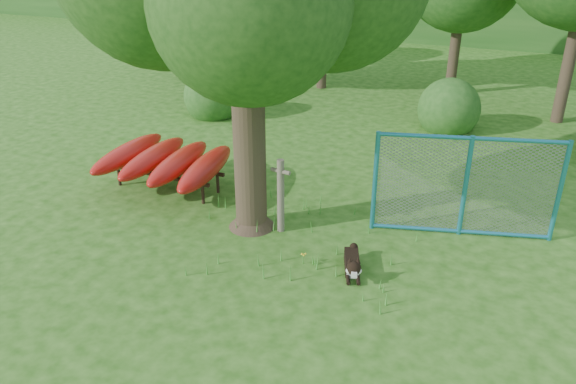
% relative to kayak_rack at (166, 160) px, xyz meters
% --- Properties ---
extents(ground, '(80.00, 80.00, 0.00)m').
position_rel_kayak_rack_xyz_m(ground, '(3.20, -2.26, -0.69)').
color(ground, '#205110').
rests_on(ground, ground).
extents(wooden_post, '(0.41, 0.16, 1.49)m').
position_rel_kayak_rack_xyz_m(wooden_post, '(3.13, -0.79, 0.10)').
color(wooden_post, brown).
rests_on(wooden_post, ground).
extents(kayak_rack, '(2.92, 2.73, 0.91)m').
position_rel_kayak_rack_xyz_m(kayak_rack, '(0.00, 0.00, 0.00)').
color(kayak_rack, black).
rests_on(kayak_rack, ground).
extents(husky_dog, '(0.53, 1.04, 0.47)m').
position_rel_kayak_rack_xyz_m(husky_dog, '(4.86, -1.69, -0.53)').
color(husky_dog, black).
rests_on(husky_dog, ground).
extents(fence_section, '(3.35, 0.95, 3.34)m').
position_rel_kayak_rack_xyz_m(fence_section, '(6.37, 0.43, 0.31)').
color(fence_section, teal).
rests_on(fence_section, ground).
extents(wildflower_clump, '(0.10, 0.09, 0.22)m').
position_rel_kayak_rack_xyz_m(wildflower_clump, '(3.97, -1.74, -0.52)').
color(wildflower_clump, '#459530').
rests_on(wildflower_clump, ground).
extents(shrub_left, '(1.80, 1.80, 1.80)m').
position_rel_kayak_rack_xyz_m(shrub_left, '(-1.80, 5.24, -0.69)').
color(shrub_left, '#21501A').
rests_on(shrub_left, ground).
extents(shrub_mid, '(1.80, 1.80, 1.80)m').
position_rel_kayak_rack_xyz_m(shrub_mid, '(5.20, 6.74, -0.69)').
color(shrub_mid, '#21501A').
rests_on(shrub_mid, ground).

